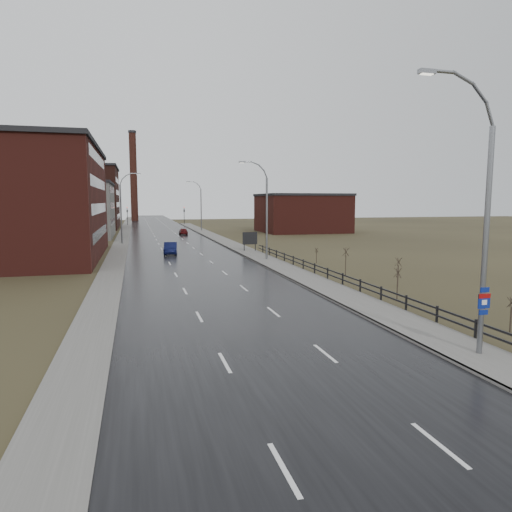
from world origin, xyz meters
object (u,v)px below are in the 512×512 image
car_far (183,232)px  streetlight_main (481,220)px  car_near (171,249)px  billboard (250,239)px

car_far → streetlight_main: bearing=94.3°
car_near → car_far: bearing=87.5°
streetlight_main → billboard: streetlight_main is taller
billboard → car_near: bearing=-179.4°
car_near → streetlight_main: bearing=-71.0°
car_far → billboard: bearing=99.9°
billboard → car_near: (-10.61, -0.11, -1.03)m
streetlight_main → car_near: (-9.98, 43.12, -5.29)m
car_near → car_far: (5.10, 34.23, -0.08)m
streetlight_main → car_far: bearing=93.6°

